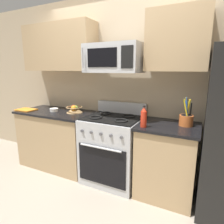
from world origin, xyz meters
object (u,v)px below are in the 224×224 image
range_oven (113,148)px  fruit_basket (74,109)px  prep_bowl (54,110)px  cutting_board (26,110)px  utensil_crock (186,119)px  microwave (114,58)px  bottle_hot_sauce (144,117)px

range_oven → fruit_basket: bearing=174.6°
prep_bowl → cutting_board: bearing=-164.3°
utensil_crock → microwave: bearing=-177.6°
cutting_board → prep_bowl: (0.47, 0.13, 0.02)m
bottle_hot_sauce → cutting_board: bearing=178.4°
cutting_board → prep_bowl: size_ratio=2.32×
fruit_basket → bottle_hot_sauce: 1.21m
range_oven → fruit_basket: 0.85m
utensil_crock → range_oven: bearing=-175.8°
microwave → cutting_board: size_ratio=2.38×
prep_bowl → bottle_hot_sauce: bearing=-7.1°
utensil_crock → fruit_basket: size_ratio=1.35×
fruit_basket → prep_bowl: size_ratio=1.92×
bottle_hot_sauce → microwave: bearing=155.1°
fruit_basket → bottle_hot_sauce: bottle_hot_sauce is taller
fruit_basket → range_oven: bearing=-5.4°
cutting_board → utensil_crock: bearing=5.0°
range_oven → prep_bowl: (-1.03, -0.01, 0.46)m
utensil_crock → prep_bowl: utensil_crock is taller
fruit_basket → bottle_hot_sauce: bearing=-12.6°
utensil_crock → bottle_hot_sauce: 0.51m
microwave → cutting_board: 1.70m
bottle_hot_sauce → fruit_basket: bearing=167.4°
microwave → cutting_board: (-1.50, -0.17, -0.78)m
microwave → utensil_crock: size_ratio=2.12×
range_oven → bottle_hot_sauce: bearing=-22.1°
range_oven → prep_bowl: 1.13m
range_oven → fruit_basket: range_oven is taller
fruit_basket → prep_bowl: fruit_basket is taller
cutting_board → bottle_hot_sauce: bearing=-1.6°
microwave → utensil_crock: (0.93, 0.04, -0.71)m
utensil_crock → cutting_board: 2.43m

